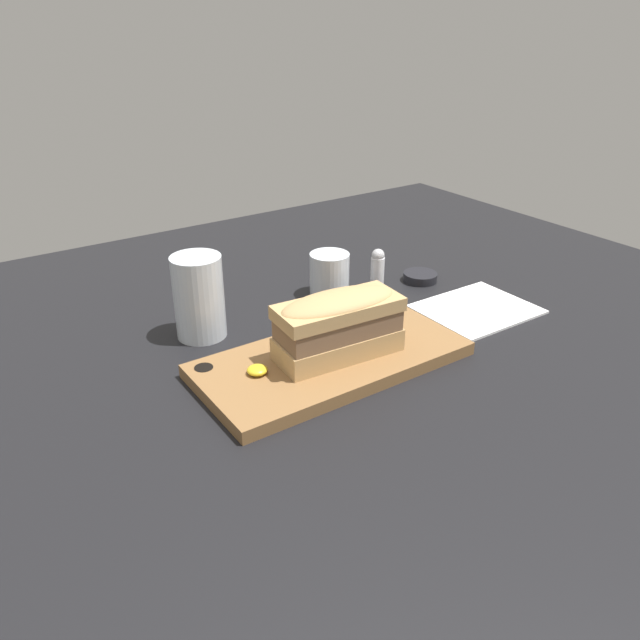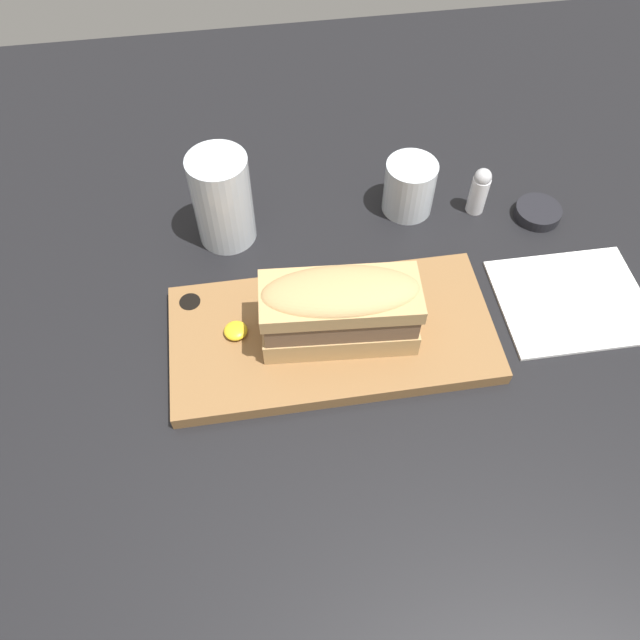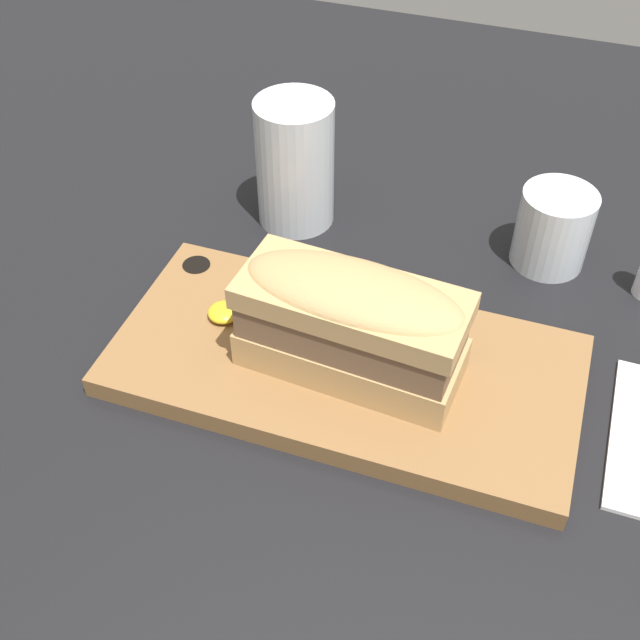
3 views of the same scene
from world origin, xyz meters
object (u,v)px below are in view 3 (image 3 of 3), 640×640
serving_board (344,365)px  sandwich (352,321)px  wine_glass (552,232)px  water_glass (295,171)px

serving_board → sandwich: 6.00cm
serving_board → sandwich: size_ratio=2.11×
sandwich → wine_glass: sandwich is taller
wine_glass → sandwich: bearing=-122.3°
serving_board → water_glass: water_glass is taller
serving_board → sandwich: bearing=-43.3°
sandwich → water_glass: bearing=121.3°
water_glass → wine_glass: 24.87cm
serving_board → sandwich: (0.73, -0.69, 5.92)cm
sandwich → serving_board: bearing=136.7°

